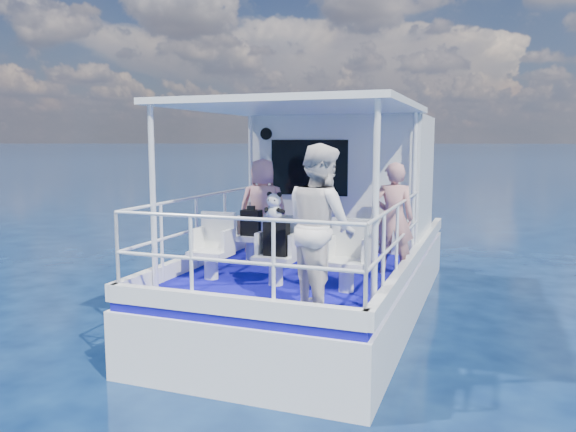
# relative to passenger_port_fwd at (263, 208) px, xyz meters

# --- Properties ---
(ground) EXTENTS (2000.00, 2000.00, 0.00)m
(ground) POSITION_rel_passenger_port_fwd_xyz_m (0.80, -0.42, -1.66)
(ground) COLOR #071738
(ground) RESTS_ON ground
(hull) EXTENTS (3.00, 7.00, 1.60)m
(hull) POSITION_rel_passenger_port_fwd_xyz_m (0.80, 0.58, -1.66)
(hull) COLOR white
(hull) RESTS_ON ground
(deck) EXTENTS (2.90, 6.90, 0.10)m
(deck) POSITION_rel_passenger_port_fwd_xyz_m (0.80, 0.58, -0.81)
(deck) COLOR #0F0B99
(deck) RESTS_ON hull
(cabin) EXTENTS (2.85, 2.00, 2.20)m
(cabin) POSITION_rel_passenger_port_fwd_xyz_m (0.80, 1.88, 0.34)
(cabin) COLOR white
(cabin) RESTS_ON deck
(canopy) EXTENTS (3.00, 3.20, 0.08)m
(canopy) POSITION_rel_passenger_port_fwd_xyz_m (0.80, -0.62, 1.48)
(canopy) COLOR white
(canopy) RESTS_ON cabin
(canopy_posts) EXTENTS (2.77, 2.97, 2.20)m
(canopy_posts) POSITION_rel_passenger_port_fwd_xyz_m (0.80, -0.67, 0.34)
(canopy_posts) COLOR white
(canopy_posts) RESTS_ON deck
(railings) EXTENTS (2.84, 3.59, 1.00)m
(railings) POSITION_rel_passenger_port_fwd_xyz_m (0.80, -0.99, -0.26)
(railings) COLOR white
(railings) RESTS_ON deck
(seat_port_fwd) EXTENTS (0.48, 0.46, 0.38)m
(seat_port_fwd) POSITION_rel_passenger_port_fwd_xyz_m (-0.10, -0.22, -0.57)
(seat_port_fwd) COLOR silver
(seat_port_fwd) RESTS_ON deck
(seat_center_fwd) EXTENTS (0.48, 0.46, 0.38)m
(seat_center_fwd) POSITION_rel_passenger_port_fwd_xyz_m (0.80, -0.22, -0.57)
(seat_center_fwd) COLOR silver
(seat_center_fwd) RESTS_ON deck
(seat_stbd_fwd) EXTENTS (0.48, 0.46, 0.38)m
(seat_stbd_fwd) POSITION_rel_passenger_port_fwd_xyz_m (1.70, -0.22, -0.57)
(seat_stbd_fwd) COLOR silver
(seat_stbd_fwd) RESTS_ON deck
(seat_port_aft) EXTENTS (0.48, 0.46, 0.38)m
(seat_port_aft) POSITION_rel_passenger_port_fwd_xyz_m (-0.10, -1.52, -0.57)
(seat_port_aft) COLOR silver
(seat_port_aft) RESTS_ON deck
(seat_center_aft) EXTENTS (0.48, 0.46, 0.38)m
(seat_center_aft) POSITION_rel_passenger_port_fwd_xyz_m (0.80, -1.52, -0.57)
(seat_center_aft) COLOR silver
(seat_center_aft) RESTS_ON deck
(seat_stbd_aft) EXTENTS (0.48, 0.46, 0.38)m
(seat_stbd_aft) POSITION_rel_passenger_port_fwd_xyz_m (1.70, -1.52, -0.57)
(seat_stbd_aft) COLOR silver
(seat_stbd_aft) RESTS_ON deck
(passenger_port_fwd) EXTENTS (0.67, 0.58, 1.52)m
(passenger_port_fwd) POSITION_rel_passenger_port_fwd_xyz_m (0.00, 0.00, 0.00)
(passenger_port_fwd) COLOR pink
(passenger_port_fwd) RESTS_ON deck
(passenger_stbd_fwd) EXTENTS (0.60, 0.45, 1.50)m
(passenger_stbd_fwd) POSITION_rel_passenger_port_fwd_xyz_m (2.05, -0.39, -0.01)
(passenger_stbd_fwd) COLOR tan
(passenger_stbd_fwd) RESTS_ON deck
(passenger_stbd_aft) EXTENTS (1.07, 1.07, 1.75)m
(passenger_stbd_aft) POSITION_rel_passenger_port_fwd_xyz_m (1.60, -2.24, 0.12)
(passenger_stbd_aft) COLOR white
(passenger_stbd_aft) RESTS_ON deck
(backpack_port) EXTENTS (0.29, 0.17, 0.39)m
(backpack_port) POSITION_rel_passenger_port_fwd_xyz_m (-0.06, -0.30, -0.19)
(backpack_port) COLOR black
(backpack_port) RESTS_ON seat_port_fwd
(backpack_center) EXTENTS (0.30, 0.17, 0.44)m
(backpack_center) POSITION_rel_passenger_port_fwd_xyz_m (0.83, -1.55, -0.16)
(backpack_center) COLOR black
(backpack_center) RESTS_ON seat_center_aft
(compact_camera) EXTENTS (0.11, 0.06, 0.06)m
(compact_camera) POSITION_rel_passenger_port_fwd_xyz_m (-0.06, -0.30, 0.04)
(compact_camera) COLOR black
(compact_camera) RESTS_ON backpack_port
(panda) EXTENTS (0.22, 0.18, 0.34)m
(panda) POSITION_rel_passenger_port_fwd_xyz_m (0.81, -1.58, 0.23)
(panda) COLOR silver
(panda) RESTS_ON backpack_center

